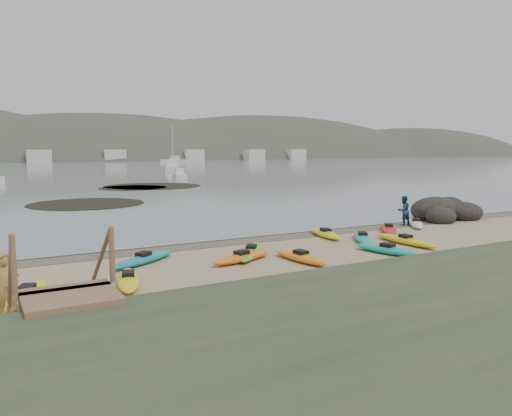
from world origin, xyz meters
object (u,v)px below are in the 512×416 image
stairs (59,325)px  person_west (6,289)px  person_east (404,211)px  rock_cluster (445,215)px

stairs → person_west: (-0.76, 3.77, -0.11)m
stairs → person_east: stairs is taller
stairs → person_east: bearing=27.9°
person_west → person_east: 22.37m
person_west → rock_cluster: bearing=11.3°
person_west → person_east: size_ratio=1.08×
stairs → person_west: 3.85m
person_east → rock_cluster: 4.52m
stairs → rock_cluster: stairs is taller
person_east → rock_cluster: person_east is taller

